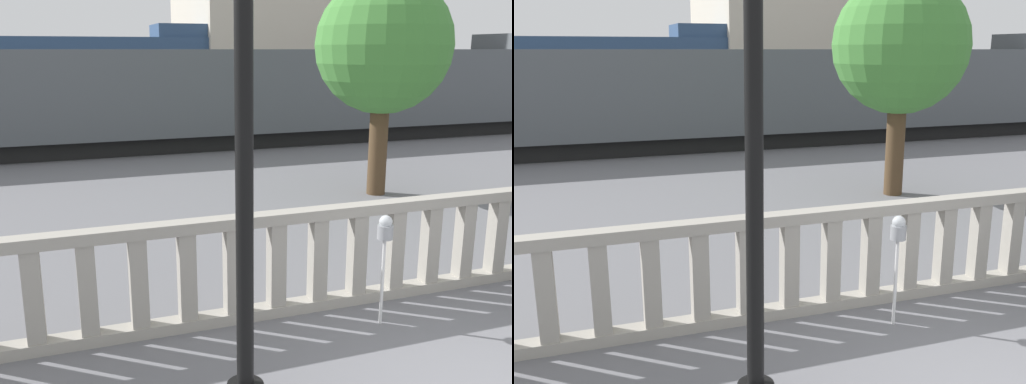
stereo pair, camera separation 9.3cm
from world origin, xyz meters
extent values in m
cube|color=#9E998E|center=(0.00, 2.69, 0.07)|extent=(14.07, 0.24, 0.14)
cube|color=#9E998E|center=(0.00, 2.69, 1.28)|extent=(14.07, 0.24, 0.14)
cube|color=#9E998E|center=(-4.26, 2.69, 0.68)|extent=(0.20, 0.20, 1.07)
cube|color=#9E998E|center=(-3.69, 2.69, 0.68)|extent=(0.20, 0.20, 1.07)
cube|color=#9E998E|center=(-3.13, 2.69, 0.68)|extent=(0.20, 0.20, 1.07)
cube|color=#9E998E|center=(-2.56, 2.69, 0.68)|extent=(0.20, 0.20, 1.07)
cube|color=#9E998E|center=(-1.99, 2.69, 0.68)|extent=(0.20, 0.20, 1.07)
cube|color=#9E998E|center=(-1.42, 2.69, 0.68)|extent=(0.20, 0.20, 1.07)
cube|color=#9E998E|center=(-0.85, 2.69, 0.68)|extent=(0.20, 0.20, 1.07)
cube|color=#9E998E|center=(-0.28, 2.69, 0.68)|extent=(0.20, 0.20, 1.07)
cube|color=#9E998E|center=(0.28, 2.69, 0.68)|extent=(0.20, 0.20, 1.07)
cube|color=#9E998E|center=(0.85, 2.69, 0.68)|extent=(0.20, 0.20, 1.07)
cube|color=#9E998E|center=(1.42, 2.69, 0.68)|extent=(0.20, 0.20, 1.07)
cube|color=#9E998E|center=(1.99, 2.69, 0.68)|extent=(0.20, 0.20, 1.07)
cylinder|color=black|center=(-2.38, 1.04, 2.54)|extent=(0.16, 0.16, 4.68)
cylinder|color=silver|center=(-0.30, 2.03, 0.55)|extent=(0.04, 0.04, 1.10)
cylinder|color=gray|center=(-0.30, 2.03, 1.18)|extent=(0.19, 0.19, 0.17)
sphere|color=#B2B7BC|center=(-0.30, 2.03, 1.31)|extent=(0.16, 0.16, 0.16)
cube|color=black|center=(1.46, 15.59, 0.28)|extent=(28.42, 2.30, 0.55)
cube|color=#4C5156|center=(1.46, 15.59, 1.92)|extent=(29.00, 2.87, 2.73)
cube|color=black|center=(-5.82, 23.99, 0.28)|extent=(18.51, 2.32, 0.55)
cube|color=navy|center=(-5.82, 23.99, 2.18)|extent=(18.88, 2.90, 3.26)
cube|color=navy|center=(2.21, 23.99, 4.11)|extent=(2.83, 2.61, 0.60)
cylinder|color=#4C3823|center=(3.07, 7.75, 1.12)|extent=(0.42, 0.42, 2.24)
sphere|color=#428438|center=(3.07, 7.75, 3.38)|extent=(3.03, 3.03, 3.03)
camera|label=1|loc=(-3.88, -3.52, 3.29)|focal=40.00mm
camera|label=2|loc=(-3.79, -3.55, 3.29)|focal=40.00mm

